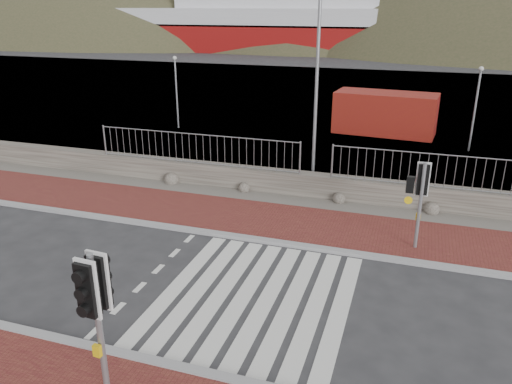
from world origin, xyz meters
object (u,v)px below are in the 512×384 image
(ferry, at_px, (241,14))
(traffic_signal_far, at_px, (421,187))
(traffic_signal_near, at_px, (95,296))
(shipping_container, at_px, (385,113))
(streetlight, at_px, (320,86))

(ferry, bearing_deg, traffic_signal_far, -66.11)
(traffic_signal_near, xyz_separation_m, shipping_container, (3.23, 22.34, -1.02))
(shipping_container, bearing_deg, ferry, 123.33)
(ferry, height_order, shipping_container, ferry)
(shipping_container, bearing_deg, traffic_signal_far, -76.53)
(traffic_signal_far, bearing_deg, traffic_signal_near, 52.13)
(traffic_signal_far, bearing_deg, streetlight, -51.95)
(ferry, height_order, traffic_signal_near, ferry)
(traffic_signal_near, bearing_deg, streetlight, 87.07)
(traffic_signal_near, height_order, shipping_container, traffic_signal_near)
(traffic_signal_near, height_order, streetlight, streetlight)
(streetlight, bearing_deg, shipping_container, 56.42)
(traffic_signal_near, xyz_separation_m, traffic_signal_far, (5.27, 7.98, -0.19))
(traffic_signal_near, relative_size, streetlight, 0.42)
(ferry, height_order, streetlight, ferry)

